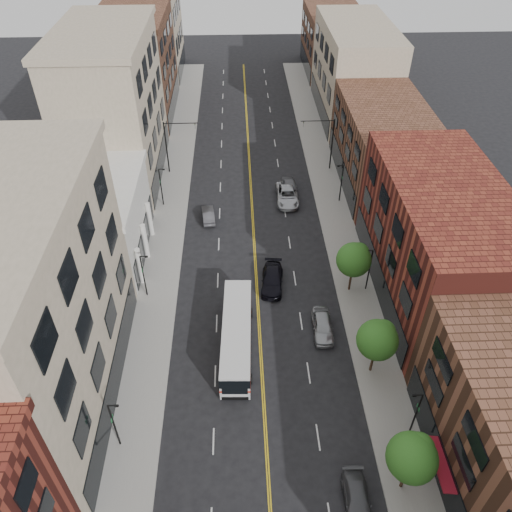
{
  "coord_description": "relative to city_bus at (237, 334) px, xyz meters",
  "views": [
    {
      "loc": [
        -1.56,
        -12.03,
        35.17
      ],
      "look_at": [
        -0.12,
        23.8,
        5.0
      ],
      "focal_mm": 35.0,
      "sensor_mm": 36.0,
      "label": 1
    }
  ],
  "objects": [
    {
      "name": "sidewalk_left",
      "position": [
        -7.91,
        17.91,
        -1.63
      ],
      "size": [
        4.0,
        110.0,
        0.15
      ],
      "primitive_type": "cube",
      "color": "gray",
      "rests_on": "ground"
    },
    {
      "name": "sidewalk_right",
      "position": [
        12.09,
        17.91,
        -1.63
      ],
      "size": [
        4.0,
        110.0,
        0.15
      ],
      "primitive_type": "cube",
      "color": "gray",
      "rests_on": "ground"
    },
    {
      "name": "bldg_l_tanoffice",
      "position": [
        -14.91,
        -4.09,
        7.3
      ],
      "size": [
        10.0,
        22.0,
        18.0
      ],
      "primitive_type": "cube",
      "color": "gray",
      "rests_on": "ground"
    },
    {
      "name": "bldg_l_white",
      "position": [
        -14.91,
        13.91,
        2.3
      ],
      "size": [
        10.0,
        14.0,
        8.0
      ],
      "primitive_type": "cube",
      "color": "silver",
      "rests_on": "ground"
    },
    {
      "name": "bldg_l_far_a",
      "position": [
        -14.91,
        30.91,
        7.3
      ],
      "size": [
        10.0,
        20.0,
        18.0
      ],
      "primitive_type": "cube",
      "color": "gray",
      "rests_on": "ground"
    },
    {
      "name": "bldg_l_far_b",
      "position": [
        -14.91,
        50.91,
        5.8
      ],
      "size": [
        10.0,
        20.0,
        15.0
      ],
      "primitive_type": "cube",
      "color": "brown",
      "rests_on": "ground"
    },
    {
      "name": "bldg_l_far_c",
      "position": [
        -14.91,
        68.91,
        8.3
      ],
      "size": [
        10.0,
        16.0,
        20.0
      ],
      "primitive_type": "cube",
      "color": "gray",
      "rests_on": "ground"
    },
    {
      "name": "bldg_r_mid",
      "position": [
        19.09,
        6.91,
        4.3
      ],
      "size": [
        10.0,
        22.0,
        12.0
      ],
      "primitive_type": "cube",
      "color": "#5C1F18",
      "rests_on": "ground"
    },
    {
      "name": "bldg_r_far_a",
      "position": [
        19.09,
        27.91,
        3.3
      ],
      "size": [
        10.0,
        20.0,
        10.0
      ],
      "primitive_type": "cube",
      "color": "brown",
      "rests_on": "ground"
    },
    {
      "name": "bldg_r_far_b",
      "position": [
        19.09,
        48.91,
        5.3
      ],
      "size": [
        10.0,
        22.0,
        14.0
      ],
      "primitive_type": "cube",
      "color": "gray",
      "rests_on": "ground"
    },
    {
      "name": "bldg_r_far_c",
      "position": [
        19.09,
        68.91,
        3.8
      ],
      "size": [
        10.0,
        18.0,
        11.0
      ],
      "primitive_type": "cube",
      "color": "brown",
      "rests_on": "ground"
    },
    {
      "name": "tree_r_1",
      "position": [
        11.48,
        -13.02,
        2.43
      ],
      "size": [
        3.4,
        3.4,
        5.59
      ],
      "color": "black",
      "rests_on": "sidewalk_right"
    },
    {
      "name": "tree_r_2",
      "position": [
        11.48,
        -3.02,
        2.43
      ],
      "size": [
        3.4,
        3.4,
        5.59
      ],
      "color": "black",
      "rests_on": "sidewalk_right"
    },
    {
      "name": "tree_r_3",
      "position": [
        11.48,
        6.98,
        2.43
      ],
      "size": [
        3.4,
        3.4,
        5.59
      ],
      "color": "black",
      "rests_on": "sidewalk_right"
    },
    {
      "name": "lamp_l_1",
      "position": [
        -8.86,
        -9.09,
        1.27
      ],
      "size": [
        0.81,
        0.55,
        5.05
      ],
      "color": "black",
      "rests_on": "sidewalk_left"
    },
    {
      "name": "lamp_l_2",
      "position": [
        -8.86,
        6.91,
        1.27
      ],
      "size": [
        0.81,
        0.55,
        5.05
      ],
      "color": "black",
      "rests_on": "sidewalk_left"
    },
    {
      "name": "lamp_l_3",
      "position": [
        -8.86,
        22.91,
        1.27
      ],
      "size": [
        0.81,
        0.55,
        5.05
      ],
      "color": "black",
      "rests_on": "sidewalk_left"
    },
    {
      "name": "lamp_r_1",
      "position": [
        13.05,
        -9.09,
        1.27
      ],
      "size": [
        0.81,
        0.55,
        5.05
      ],
      "color": "black",
      "rests_on": "sidewalk_right"
    },
    {
      "name": "lamp_r_2",
      "position": [
        13.05,
        6.91,
        1.27
      ],
      "size": [
        0.81,
        0.55,
        5.05
      ],
      "color": "black",
      "rests_on": "sidewalk_right"
    },
    {
      "name": "lamp_r_3",
      "position": [
        13.05,
        22.91,
        1.27
      ],
      "size": [
        0.81,
        0.55,
        5.05
      ],
      "color": "black",
      "rests_on": "sidewalk_right"
    },
    {
      "name": "signal_mast_left",
      "position": [
        -8.17,
        30.91,
        2.94
      ],
      "size": [
        4.49,
        0.18,
        7.2
      ],
      "color": "black",
      "rests_on": "sidewalk_left"
    },
    {
      "name": "signal_mast_right",
      "position": [
        12.36,
        30.91,
        2.94
      ],
      "size": [
        4.49,
        0.18,
        7.2
      ],
      "color": "black",
      "rests_on": "sidewalk_right"
    },
    {
      "name": "city_bus",
      "position": [
        0.0,
        0.0,
        0.0
      ],
      "size": [
        3.07,
        11.47,
        2.93
      ],
      "rotation": [
        0.0,
        0.0,
        -0.04
      ],
      "color": "silver",
      "rests_on": "ground"
    },
    {
      "name": "car_parked_mid",
      "position": [
        8.02,
        -14.21,
        -1.06
      ],
      "size": [
        1.87,
        4.42,
        1.27
      ],
      "primitive_type": "imported",
      "rotation": [
        0.0,
        0.0,
        -0.02
      ],
      "color": "#4A4B4F",
      "rests_on": "ground"
    },
    {
      "name": "car_parked_far",
      "position": [
        7.89,
        1.51,
        -0.92
      ],
      "size": [
        1.96,
        4.61,
        1.55
      ],
      "primitive_type": "imported",
      "rotation": [
        0.0,
        0.0,
        -0.03
      ],
      "color": "#999CA0",
      "rests_on": "ground"
    },
    {
      "name": "car_lane_behind",
      "position": [
        -3.21,
        19.73,
        -1.05
      ],
      "size": [
        1.81,
        4.09,
        1.3
      ],
      "primitive_type": "imported",
      "rotation": [
        0.0,
        0.0,
        3.25
      ],
      "color": "#46464B",
      "rests_on": "ground"
    },
    {
      "name": "car_lane_a",
      "position": [
        3.66,
        7.97,
        -0.95
      ],
      "size": [
        2.64,
        5.38,
        1.5
      ],
      "primitive_type": "imported",
      "rotation": [
        0.0,
        0.0,
        -0.11
      ],
      "color": "black",
      "rests_on": "ground"
    },
    {
      "name": "car_lane_b",
      "position": [
        6.56,
        23.38,
        -0.88
      ],
      "size": [
        2.81,
        5.95,
        1.64
      ],
      "primitive_type": "imported",
      "rotation": [
        0.0,
        0.0,
        -0.02
      ],
      "color": "#AEB1B6",
      "rests_on": "ground"
    },
    {
      "name": "car_lane_c",
      "position": [
        7.03,
        24.91,
        -0.88
      ],
      "size": [
        2.14,
        4.88,
        1.64
      ],
      "primitive_type": "imported",
      "rotation": [
        0.0,
        0.0,
        0.04
      ],
      "color": "#57585D",
      "rests_on": "ground"
    }
  ]
}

